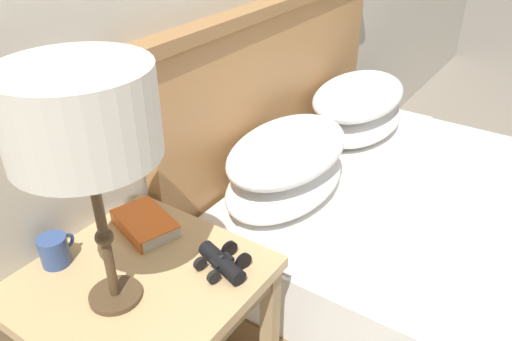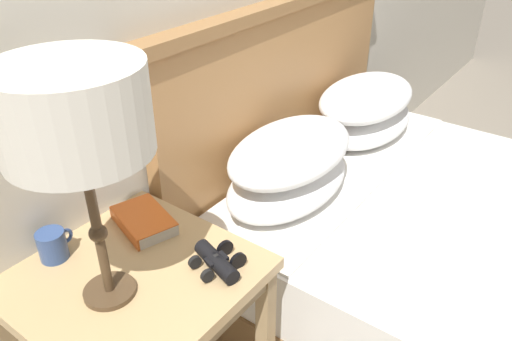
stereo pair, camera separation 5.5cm
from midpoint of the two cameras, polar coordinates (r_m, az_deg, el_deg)
name	(u,v)px [view 1 (the left image)]	position (r m, az deg, el deg)	size (l,w,h in m)	color
nightstand	(141,301)	(1.44, -14.17, -14.29)	(0.58, 0.58, 0.67)	tan
bed	(457,249)	(2.13, 21.30, -8.32)	(1.61, 1.96, 1.17)	brown
table_lamp	(81,118)	(1.06, -20.82, 5.64)	(0.31, 0.31, 0.60)	#4C3823
book_on_nightstand	(145,224)	(1.52, -13.64, -5.92)	(0.19, 0.23, 0.04)	silver
binoculars_pair	(222,262)	(1.34, -5.07, -10.41)	(0.15, 0.16, 0.05)	black
coffee_mug	(55,250)	(1.46, -23.05, -8.40)	(0.10, 0.08, 0.08)	#334C84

